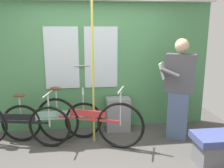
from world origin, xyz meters
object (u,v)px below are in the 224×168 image
object	(u,v)px
bicycle_by_pole	(52,120)
trash_bin_by_wall	(118,114)
bicycle_leaning_behind	(17,124)
bench_seat_corner	(218,148)
bicycle_near_door	(88,121)
passenger_reading_newspaper	(179,88)
handrail_pole	(93,74)

from	to	relation	value
bicycle_by_pole	trash_bin_by_wall	xyz separation A→B (m)	(1.16, 0.25, -0.04)
bicycle_leaning_behind	bench_seat_corner	xyz separation A→B (m)	(2.90, -0.95, -0.13)
bicycle_near_door	bicycle_by_pole	distance (m)	0.65
passenger_reading_newspaper	bench_seat_corner	world-z (taller)	passenger_reading_newspaper
bicycle_near_door	bicycle_leaning_behind	bearing A→B (deg)	-165.19
passenger_reading_newspaper	trash_bin_by_wall	xyz separation A→B (m)	(-0.94, 0.49, -0.60)
bicycle_leaning_behind	bench_seat_corner	world-z (taller)	bicycle_leaning_behind
bicycle_near_door	passenger_reading_newspaper	bearing A→B (deg)	21.76
bicycle_leaning_behind	trash_bin_by_wall	bearing A→B (deg)	25.67
bicycle_leaning_behind	handrail_pole	xyz separation A→B (m)	(1.23, -0.00, 0.79)
passenger_reading_newspaper	bench_seat_corner	bearing A→B (deg)	135.00
trash_bin_by_wall	passenger_reading_newspaper	bearing A→B (deg)	-27.20
trash_bin_by_wall	bicycle_leaning_behind	bearing A→B (deg)	-166.58
bicycle_leaning_behind	handrail_pole	world-z (taller)	handrail_pole
passenger_reading_newspaper	trash_bin_by_wall	size ratio (longest dim) A/B	2.77
bench_seat_corner	bicycle_near_door	bearing A→B (deg)	154.82
bicycle_leaning_behind	trash_bin_by_wall	size ratio (longest dim) A/B	2.74
trash_bin_by_wall	handrail_pole	bearing A→B (deg)	-139.16
handrail_pole	bench_seat_corner	bearing A→B (deg)	-29.54
trash_bin_by_wall	bench_seat_corner	xyz separation A→B (m)	(1.20, -1.35, -0.07)
passenger_reading_newspaper	trash_bin_by_wall	world-z (taller)	passenger_reading_newspaper
handrail_pole	bicycle_near_door	bearing A→B (deg)	-134.11
bicycle_near_door	bench_seat_corner	bearing A→B (deg)	-4.62
passenger_reading_newspaper	bench_seat_corner	distance (m)	1.13
bicycle_leaning_behind	bicycle_near_door	bearing A→B (deg)	6.50
bicycle_near_door	handrail_pole	world-z (taller)	handrail_pole
trash_bin_by_wall	handrail_pole	world-z (taller)	handrail_pole
trash_bin_by_wall	bench_seat_corner	distance (m)	1.81
handrail_pole	bicycle_by_pole	bearing A→B (deg)	167.61
bicycle_by_pole	passenger_reading_newspaper	distance (m)	2.19
bicycle_near_door	bench_seat_corner	distance (m)	1.98
bicycle_leaning_behind	bicycle_by_pole	distance (m)	0.55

